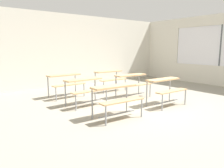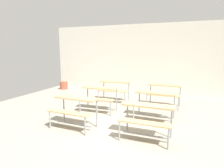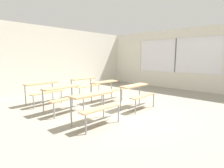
% 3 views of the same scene
% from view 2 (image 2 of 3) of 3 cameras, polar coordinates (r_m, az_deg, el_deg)
% --- Properties ---
extents(ground, '(10.00, 9.00, 0.05)m').
position_cam_2_polar(ground, '(4.83, 2.60, -13.60)').
color(ground, gray).
extents(wall_back, '(10.00, 0.12, 3.00)m').
position_cam_2_polar(wall_back, '(8.80, 12.65, 7.15)').
color(wall_back, silver).
rests_on(wall_back, ground).
extents(desk_bench_r0c0, '(1.12, 0.63, 0.74)m').
position_cam_2_polar(desk_bench_r0c0, '(4.90, -11.06, -6.09)').
color(desk_bench_r0c0, tan).
rests_on(desk_bench_r0c0, ground).
extents(desk_bench_r0c1, '(1.10, 0.59, 0.74)m').
position_cam_2_polar(desk_bench_r0c1, '(4.26, 9.99, -8.53)').
color(desk_bench_r0c1, tan).
rests_on(desk_bench_r0c1, ground).
extents(desk_bench_r1c0, '(1.13, 0.64, 0.74)m').
position_cam_2_polar(desk_bench_r1c0, '(6.07, -3.90, -2.78)').
color(desk_bench_r1c0, tan).
rests_on(desk_bench_r1c0, ground).
extents(desk_bench_r1c1, '(1.12, 0.62, 0.74)m').
position_cam_2_polar(desk_bench_r1c1, '(5.49, 12.27, -4.37)').
color(desk_bench_r1c1, tan).
rests_on(desk_bench_r1c1, ground).
extents(desk_bench_r2c0, '(1.13, 0.65, 0.74)m').
position_cam_2_polar(desk_bench_r2c0, '(7.21, 0.57, -0.70)').
color(desk_bench_r2c0, tan).
rests_on(desk_bench_r2c0, ground).
extents(desk_bench_r2c1, '(1.10, 0.60, 0.74)m').
position_cam_2_polar(desk_bench_r2c1, '(6.77, 14.88, -1.75)').
color(desk_bench_r2c1, tan).
rests_on(desk_bench_r2c1, ground).
extents(trash_bin, '(0.38, 0.38, 0.36)m').
position_cam_2_polar(trash_bin, '(9.82, -13.84, -0.38)').
color(trash_bin, '#9E4C38').
rests_on(trash_bin, ground).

